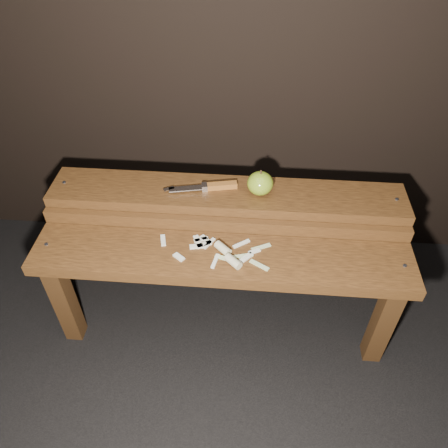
# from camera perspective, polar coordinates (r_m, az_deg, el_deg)

# --- Properties ---
(ground) EXTENTS (60.00, 60.00, 0.00)m
(ground) POSITION_cam_1_polar(r_m,az_deg,el_deg) (1.72, -0.17, -12.45)
(ground) COLOR black
(bench_front_tier) EXTENTS (1.20, 0.20, 0.42)m
(bench_front_tier) POSITION_cam_1_polar(r_m,az_deg,el_deg) (1.40, -0.40, -6.26)
(bench_front_tier) COLOR #39210E
(bench_front_tier) RESTS_ON ground
(bench_rear_tier) EXTENTS (1.20, 0.21, 0.50)m
(bench_rear_tier) POSITION_cam_1_polar(r_m,az_deg,el_deg) (1.52, 0.32, 1.70)
(bench_rear_tier) COLOR #39210E
(bench_rear_tier) RESTS_ON ground
(apple) EXTENTS (0.09, 0.09, 0.09)m
(apple) POSITION_cam_1_polar(r_m,az_deg,el_deg) (1.44, 4.75, 5.32)
(apple) COLOR olive
(apple) RESTS_ON bench_rear_tier
(knife) EXTENTS (0.25, 0.07, 0.02)m
(knife) POSITION_cam_1_polar(r_m,az_deg,el_deg) (1.47, -1.49, 4.93)
(knife) COLOR #975621
(knife) RESTS_ON bench_rear_tier
(apple_scraps) EXTENTS (0.36, 0.15, 0.03)m
(apple_scraps) POSITION_cam_1_polar(r_m,az_deg,el_deg) (1.36, -0.13, -3.72)
(apple_scraps) COLOR beige
(apple_scraps) RESTS_ON bench_front_tier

